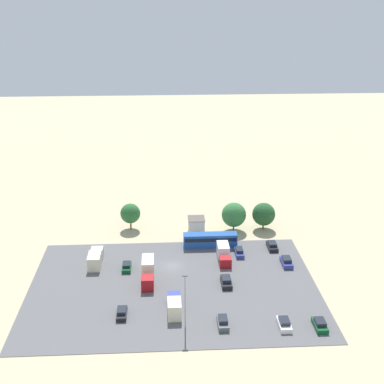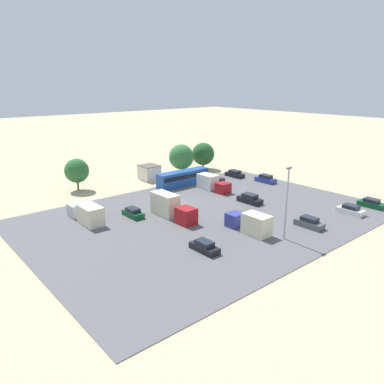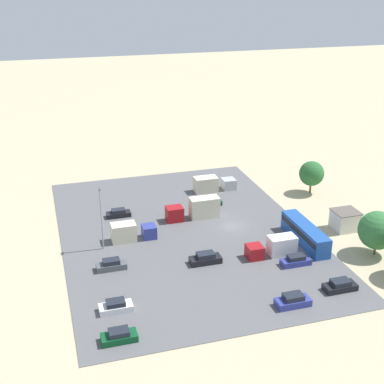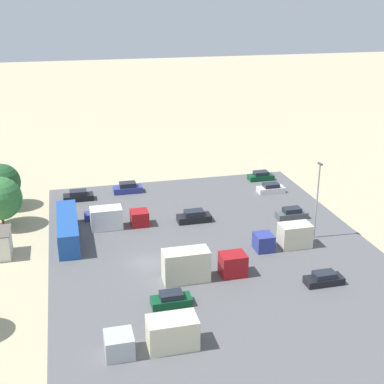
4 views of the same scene
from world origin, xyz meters
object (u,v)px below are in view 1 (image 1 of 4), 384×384
object	(u,v)px
shed_building	(196,224)
parked_car_7	(272,246)
parked_car_2	(320,324)
parked_car_5	(286,262)
parked_truck_1	(95,259)
bus	(210,240)
parked_car_1	(223,322)
parked_car_8	(284,324)
parked_car_4	(239,252)
parked_truck_0	(148,271)
parked_car_0	(226,282)
parked_car_6	(122,313)
parked_truck_3	(224,254)
parked_car_3	(127,267)
parked_truck_2	(174,306)

from	to	relation	value
shed_building	parked_car_7	world-z (taller)	shed_building
parked_car_2	parked_car_5	distance (m)	22.50
parked_car_5	parked_truck_1	bearing A→B (deg)	-3.61
bus	parked_car_1	size ratio (longest dim) A/B	2.78
parked_car_8	parked_car_7	bearing A→B (deg)	-97.43
parked_car_4	parked_truck_0	world-z (taller)	parked_truck_0
parked_car_8	parked_car_5	bearing A→B (deg)	-103.69
parked_car_0	parked_car_7	size ratio (longest dim) A/B	1.03
parked_car_0	parked_car_1	world-z (taller)	parked_car_0
parked_car_0	parked_car_8	bearing A→B (deg)	119.40
parked_car_6	parked_truck_3	bearing A→B (deg)	-135.05
parked_car_0	parked_car_5	bearing A→B (deg)	-151.37
parked_car_6	parked_truck_0	world-z (taller)	parked_truck_0
parked_truck_1	parked_car_1	bearing A→B (deg)	-44.08
parked_car_1	parked_car_3	size ratio (longest dim) A/B	1.05
parked_car_8	parked_truck_3	world-z (taller)	parked_truck_3
shed_building	parked_truck_1	bearing A→B (deg)	35.44
parked_car_2	parked_truck_2	world-z (taller)	parked_truck_2
parked_car_6	parked_truck_2	distance (m)	9.30
parked_car_3	parked_car_7	xyz separation A→B (m)	(-31.75, -7.79, 0.03)
parked_car_5	parked_truck_0	xyz separation A→B (m)	(28.76, 4.18, 0.95)
parked_car_0	parked_car_3	world-z (taller)	parked_car_0
bus	parked_car_4	distance (m)	7.50
parked_car_1	parked_car_4	distance (m)	26.74
parked_car_8	parked_truck_1	xyz separation A→B (m)	(34.52, -24.43, 0.71)
parked_car_1	parked_truck_1	size ratio (longest dim) A/B	0.52
parked_truck_1	parked_truck_3	xyz separation A→B (m)	(-27.01, -0.73, 0.00)
parked_car_7	parked_truck_1	xyz separation A→B (m)	(38.38, 5.19, 0.69)
parked_car_3	parked_car_7	size ratio (longest dim) A/B	0.91
parked_car_2	parked_car_3	world-z (taller)	parked_car_2
parked_truck_3	parked_car_0	bearing A→B (deg)	86.33
parked_car_2	shed_building	bearing A→B (deg)	-65.76
parked_car_6	parked_truck_0	distance (m)	13.57
parked_truck_1	parked_truck_3	distance (m)	27.02
parked_car_3	parked_car_6	bearing A→B (deg)	90.39
parked_car_4	parked_car_5	size ratio (longest dim) A/B	0.98
parked_car_3	shed_building	bearing A→B (deg)	-130.23
shed_building	parked_car_7	size ratio (longest dim) A/B	0.92
parked_car_7	parked_truck_1	size ratio (longest dim) A/B	0.55
bus	parked_car_2	distance (m)	35.76
parked_car_4	parked_truck_0	distance (m)	21.62
parked_car_1	parked_truck_3	xyz separation A→B (m)	(-2.85, -24.13, 0.67)
parked_truck_0	bus	bearing A→B (deg)	-134.71
shed_building	parked_car_2	distance (m)	44.73
parked_car_1	parked_truck_2	world-z (taller)	parked_truck_2
parked_truck_1	parked_truck_3	size ratio (longest dim) A/B	1.07
parked_car_5	parked_truck_2	world-z (taller)	parked_truck_2
parked_car_7	parked_truck_0	distance (m)	29.77
parked_car_6	parked_car_8	bearing A→B (deg)	169.96
parked_truck_2	parked_car_4	bearing A→B (deg)	55.86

